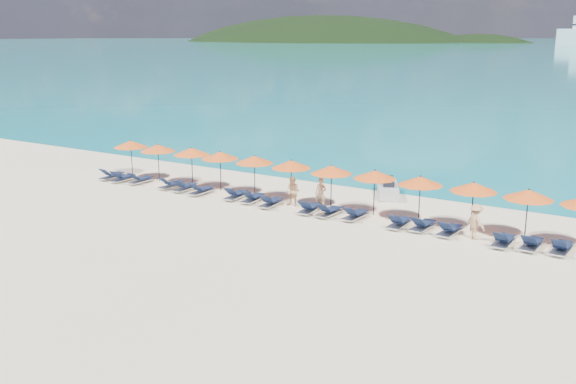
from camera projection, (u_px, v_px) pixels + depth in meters
The scene contains 36 objects.
ground at pixel (252, 232), 28.57m from camera, with size 1400.00×1400.00×0.00m, color beige.
headland_main at pixel (320, 81), 636.33m from camera, with size 374.00×242.00×126.50m.
headland_small at pixel (476, 83), 574.64m from camera, with size 162.00×126.00×85.50m.
jetski at pixel (388, 189), 34.73m from camera, with size 2.15×2.93×0.98m.
beachgoer_a at pixel (321, 194), 32.03m from camera, with size 0.59×0.39×1.61m, color tan.
beachgoer_b at pixel (293, 192), 32.61m from camera, with size 0.75×0.43×1.54m, color tan.
beachgoer_c at pixel (476, 222), 27.37m from camera, with size 1.00×0.47×1.55m, color tan.
umbrella_0 at pixel (131, 144), 39.14m from camera, with size 2.10×2.10×2.28m.
umbrella_1 at pixel (158, 148), 37.82m from camera, with size 2.10×2.10×2.28m.
umbrella_2 at pixel (192, 151), 36.72m from camera, with size 2.10×2.10×2.28m.
umbrella_3 at pixel (220, 155), 35.54m from camera, with size 2.10×2.10×2.28m.
umbrella_4 at pixel (254, 160), 34.35m from camera, with size 2.10×2.10×2.28m.
umbrella_5 at pixel (291, 164), 33.13m from camera, with size 2.10×2.10×2.28m.
umbrella_6 at pixel (331, 170), 31.81m from camera, with size 2.10×2.10×2.28m.
umbrella_7 at pixel (375, 175), 30.71m from camera, with size 2.10×2.10×2.28m.
umbrella_8 at pixel (420, 181), 29.42m from camera, with size 2.10×2.10×2.28m.
umbrella_9 at pixel (474, 187), 28.24m from camera, with size 2.10×2.10×2.28m.
umbrella_10 at pixel (529, 194), 26.95m from camera, with size 2.10×2.10×2.28m.
lounger_0 at pixel (112, 175), 38.80m from camera, with size 0.62×1.70×0.66m.
lounger_1 at pixel (123, 178), 38.15m from camera, with size 0.62×1.70×0.66m.
lounger_2 at pixel (141, 180), 37.69m from camera, with size 0.66×1.71×0.66m.
lounger_3 at pixel (171, 184), 36.49m from camera, with size 0.77×1.75×0.66m.
lounger_4 at pixel (185, 187), 35.89m from camera, with size 0.62×1.70×0.66m.
lounger_5 at pixel (201, 190), 35.14m from camera, with size 0.63×1.70×0.66m.
lounger_6 at pixel (236, 195), 34.15m from camera, with size 0.74×1.74×0.66m.
lounger_7 at pixel (253, 198), 33.53m from camera, with size 0.76×1.75×0.66m.
lounger_8 at pixel (271, 202), 32.66m from camera, with size 0.76×1.75×0.66m.
lounger_9 at pixel (309, 208), 31.54m from camera, with size 0.78×1.75×0.66m.
lounger_10 at pixel (329, 211), 30.99m from camera, with size 0.72×1.74×0.66m.
lounger_11 at pixel (355, 215), 30.44m from camera, with size 0.73×1.74×0.66m.
lounger_12 at pixel (399, 222), 29.18m from camera, with size 0.63×1.70×0.66m.
lounger_13 at pixel (423, 225), 28.77m from camera, with size 0.77×1.75×0.66m.
lounger_14 at pixel (450, 230), 28.07m from camera, with size 0.75×1.74×0.66m.
lounger_15 at pixel (504, 240), 26.64m from camera, with size 0.68×1.72×0.66m.
lounger_16 at pixel (532, 243), 26.26m from camera, with size 0.71×1.73×0.66m.
lounger_17 at pixel (562, 248), 25.75m from camera, with size 0.71×1.73×0.66m.
Camera 1 is at (15.87, -22.27, 8.63)m, focal length 40.00 mm.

